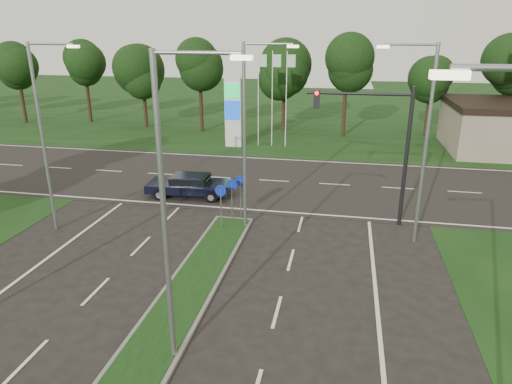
# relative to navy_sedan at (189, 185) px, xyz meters

# --- Properties ---
(verge_far) EXTENTS (160.00, 50.00, 0.02)m
(verge_far) POSITION_rel_navy_sedan_xyz_m (3.52, 35.00, -0.72)
(verge_far) COLOR black
(verge_far) RESTS_ON ground
(cross_road) EXTENTS (160.00, 12.00, 0.02)m
(cross_road) POSITION_rel_navy_sedan_xyz_m (3.52, 4.00, -0.72)
(cross_road) COLOR black
(cross_road) RESTS_ON ground
(streetlight_median_near) EXTENTS (2.53, 0.22, 9.00)m
(streetlight_median_near) POSITION_rel_navy_sedan_xyz_m (4.52, -14.00, 4.36)
(streetlight_median_near) COLOR gray
(streetlight_median_near) RESTS_ON ground
(streetlight_median_far) EXTENTS (2.53, 0.22, 9.00)m
(streetlight_median_far) POSITION_rel_navy_sedan_xyz_m (4.52, -4.00, 4.36)
(streetlight_median_far) COLOR gray
(streetlight_median_far) RESTS_ON ground
(streetlight_left_far) EXTENTS (2.53, 0.22, 9.00)m
(streetlight_left_far) POSITION_rel_navy_sedan_xyz_m (-4.78, -6.00, 4.36)
(streetlight_left_far) COLOR gray
(streetlight_left_far) RESTS_ON ground
(streetlight_right_far) EXTENTS (2.53, 0.22, 9.00)m
(streetlight_right_far) POSITION_rel_navy_sedan_xyz_m (12.32, -4.00, 4.36)
(streetlight_right_far) COLOR gray
(streetlight_right_far) RESTS_ON ground
(traffic_signal) EXTENTS (5.10, 0.42, 7.00)m
(traffic_signal) POSITION_rel_navy_sedan_xyz_m (10.71, -2.00, 3.93)
(traffic_signal) COLOR black
(traffic_signal) RESTS_ON ground
(median_signs) EXTENTS (1.16, 1.76, 2.38)m
(median_signs) POSITION_rel_navy_sedan_xyz_m (3.52, -3.60, 0.99)
(median_signs) COLOR gray
(median_signs) RESTS_ON ground
(gas_pylon) EXTENTS (5.80, 1.26, 8.00)m
(gas_pylon) POSITION_rel_navy_sedan_xyz_m (-0.26, 13.05, 2.48)
(gas_pylon) COLOR silver
(gas_pylon) RESTS_ON ground
(treeline_far) EXTENTS (6.00, 6.00, 9.90)m
(treeline_far) POSITION_rel_navy_sedan_xyz_m (3.62, 19.93, 6.11)
(treeline_far) COLOR black
(treeline_far) RESTS_ON ground
(navy_sedan) EXTENTS (4.99, 2.30, 1.34)m
(navy_sedan) POSITION_rel_navy_sedan_xyz_m (0.00, 0.00, 0.00)
(navy_sedan) COLOR black
(navy_sedan) RESTS_ON ground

